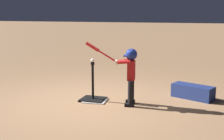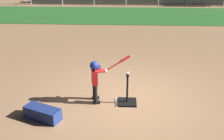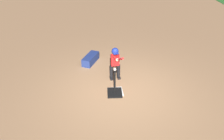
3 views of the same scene
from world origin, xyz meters
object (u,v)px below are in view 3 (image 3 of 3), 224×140
object	(u,v)px
batting_tee	(115,91)
equipment_bag	(91,59)
batter_child	(115,60)
baseball	(115,69)

from	to	relation	value
batting_tee	equipment_bag	size ratio (longest dim) A/B	0.92
batter_child	baseball	size ratio (longest dim) A/B	16.22
baseball	batter_child	bearing A→B (deg)	175.73
batting_tee	equipment_bag	world-z (taller)	batting_tee
batting_tee	equipment_bag	xyz separation A→B (m)	(-1.89, -0.77, 0.04)
equipment_bag	baseball	bearing A→B (deg)	44.95
batter_child	equipment_bag	world-z (taller)	batter_child
batter_child	equipment_bag	bearing A→B (deg)	-143.88
batting_tee	baseball	size ratio (longest dim) A/B	10.50
batting_tee	batter_child	distance (m)	0.96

